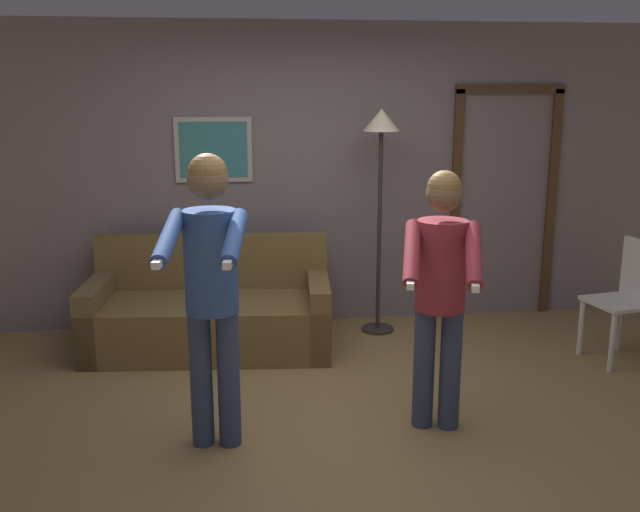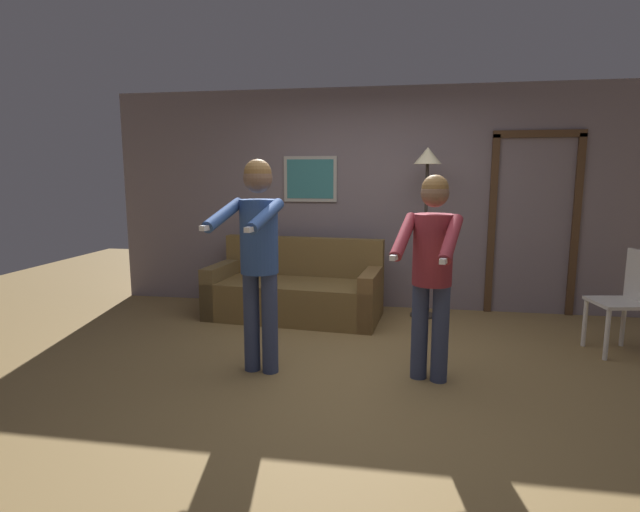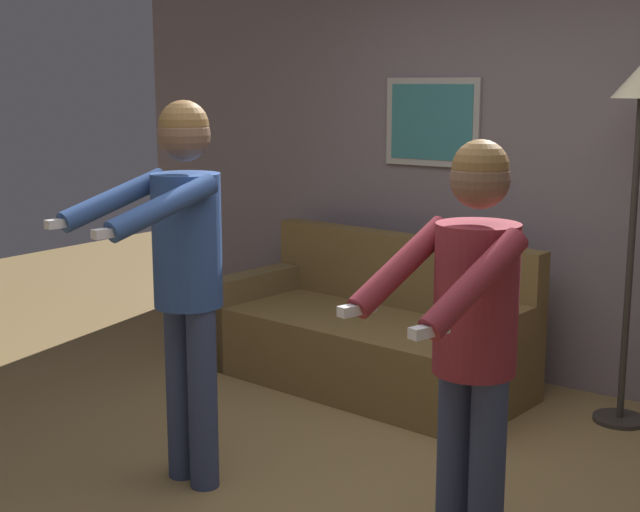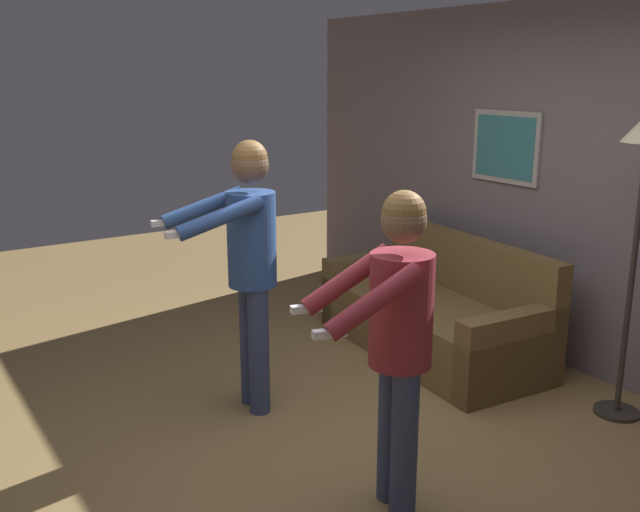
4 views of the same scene
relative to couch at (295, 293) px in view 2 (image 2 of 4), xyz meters
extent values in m
plane|color=olive|center=(0.82, -1.50, -0.28)|extent=(12.00, 12.00, 0.00)
cube|color=slate|center=(0.82, 0.64, 1.02)|extent=(6.40, 0.06, 2.60)
cube|color=#B7B2A8|center=(0.06, 0.59, 1.27)|extent=(0.65, 0.02, 0.54)
cube|color=teal|center=(0.06, 0.58, 1.27)|extent=(0.57, 0.01, 0.46)
cube|color=#4C331E|center=(2.18, 0.59, 0.74)|extent=(0.08, 0.04, 2.04)
cube|color=#4C331E|center=(3.08, 0.59, 0.74)|extent=(0.08, 0.04, 2.04)
cube|color=#4C331E|center=(2.63, 0.59, 1.76)|extent=(0.98, 0.04, 0.08)
cube|color=brown|center=(0.00, -0.04, -0.07)|extent=(1.97, 1.01, 0.42)
cube|color=brown|center=(0.03, 0.31, 0.37)|extent=(1.91, 0.30, 0.45)
cube|color=brown|center=(-0.87, 0.03, 0.01)|extent=(0.23, 0.86, 0.58)
cube|color=brown|center=(0.86, -0.12, 0.01)|extent=(0.23, 0.86, 0.58)
cylinder|color=#332D28|center=(1.42, 0.25, -0.27)|extent=(0.28, 0.28, 0.02)
cylinder|color=#332D28|center=(1.42, 0.25, 0.59)|extent=(0.04, 0.04, 1.68)
cone|color=#F9EAB7|center=(1.42, 0.25, 1.52)|extent=(0.30, 0.30, 0.18)
cylinder|color=navy|center=(-0.01, -1.60, 0.13)|extent=(0.13, 0.13, 0.82)
cylinder|color=navy|center=(0.15, -1.62, 0.13)|extent=(0.13, 0.13, 0.82)
cylinder|color=#2D4C8C|center=(0.07, -1.61, 0.83)|extent=(0.30, 0.30, 0.58)
sphere|color=brown|center=(0.07, -1.61, 1.29)|extent=(0.23, 0.23, 0.23)
sphere|color=brown|center=(0.07, -1.61, 1.33)|extent=(0.21, 0.21, 0.21)
cylinder|color=#2D4C8C|center=(-0.13, -1.83, 1.02)|extent=(0.16, 0.53, 0.23)
cube|color=white|center=(-0.17, -2.07, 0.95)|extent=(0.06, 0.15, 0.04)
cylinder|color=#2D4C8C|center=(0.21, -1.87, 1.02)|extent=(0.16, 0.53, 0.23)
cube|color=white|center=(0.17, -2.12, 0.95)|extent=(0.06, 0.15, 0.04)
cylinder|color=#364060|center=(1.34, -1.53, 0.10)|extent=(0.13, 0.13, 0.76)
cylinder|color=#364060|center=(1.49, -1.57, 0.10)|extent=(0.13, 0.13, 0.76)
cylinder|color=maroon|center=(1.42, -1.55, 0.75)|extent=(0.30, 0.30, 0.54)
sphere|color=brown|center=(1.42, -1.55, 1.18)|extent=(0.21, 0.21, 0.21)
sphere|color=brown|center=(1.42, -1.55, 1.22)|extent=(0.20, 0.20, 0.20)
cylinder|color=maroon|center=(1.20, -1.70, 0.87)|extent=(0.21, 0.46, 0.32)
cube|color=white|center=(1.14, -1.90, 0.75)|extent=(0.08, 0.16, 0.04)
cylinder|color=maroon|center=(1.52, -1.79, 0.87)|extent=(0.21, 0.46, 0.32)
cube|color=white|center=(1.47, -1.99, 0.75)|extent=(0.08, 0.16, 0.04)
cylinder|color=silver|center=(2.89, -0.51, -0.05)|extent=(0.04, 0.04, 0.45)
cylinder|color=silver|center=(2.95, -0.87, -0.05)|extent=(0.04, 0.04, 0.45)
cylinder|color=silver|center=(3.24, -0.45, -0.05)|extent=(0.04, 0.04, 0.45)
cube|color=silver|center=(3.09, -0.66, 0.19)|extent=(0.49, 0.49, 0.03)
camera|label=1|loc=(0.19, -5.50, 1.78)|focal=40.00mm
camera|label=2|loc=(1.21, -5.37, 1.31)|focal=28.00mm
camera|label=3|loc=(2.75, -4.35, 1.50)|focal=50.00mm
camera|label=4|loc=(3.81, -3.59, 1.83)|focal=40.00mm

